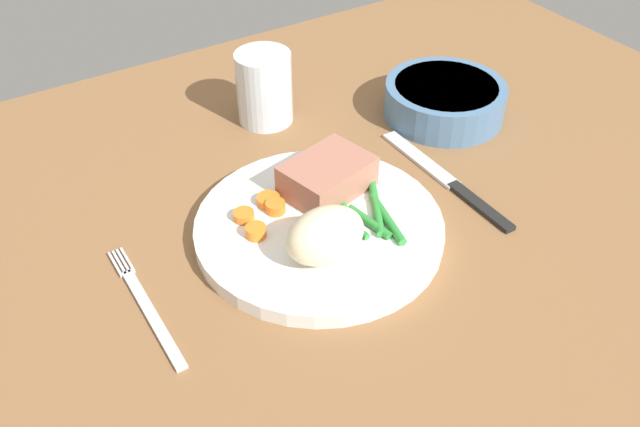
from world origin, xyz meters
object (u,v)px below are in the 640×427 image
at_px(meat_portion, 327,176).
at_px(salad_bowl, 445,98).
at_px(water_glass, 265,92).
at_px(knife, 448,181).
at_px(dinner_plate, 320,227).
at_px(fork, 147,307).

bearing_deg(meat_portion, salad_bowl, 17.45).
bearing_deg(water_glass, knife, -63.99).
distance_m(water_glass, salad_bowl, 0.22).
bearing_deg(dinner_plate, knife, -1.01).
relative_size(meat_portion, salad_bowl, 0.60).
distance_m(knife, salad_bowl, 0.14).
height_order(dinner_plate, meat_portion, meat_portion).
relative_size(fork, knife, 0.81).
xyz_separation_m(dinner_plate, salad_bowl, (0.25, 0.11, 0.02)).
xyz_separation_m(meat_portion, fork, (-0.22, -0.04, -0.03)).
relative_size(fork, salad_bowl, 1.13).
xyz_separation_m(fork, salad_bowl, (0.43, 0.11, 0.02)).
bearing_deg(dinner_plate, salad_bowl, 23.21).
relative_size(dinner_plate, meat_portion, 2.80).
distance_m(meat_portion, salad_bowl, 0.22).
bearing_deg(knife, salad_bowl, 54.80).
relative_size(meat_portion, water_glass, 1.00).
xyz_separation_m(meat_portion, salad_bowl, (0.21, 0.07, -0.01)).
xyz_separation_m(dinner_plate, water_glass, (0.06, 0.22, 0.03)).
distance_m(fork, water_glass, 0.32).
height_order(meat_portion, water_glass, water_glass).
relative_size(knife, water_glass, 2.33).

